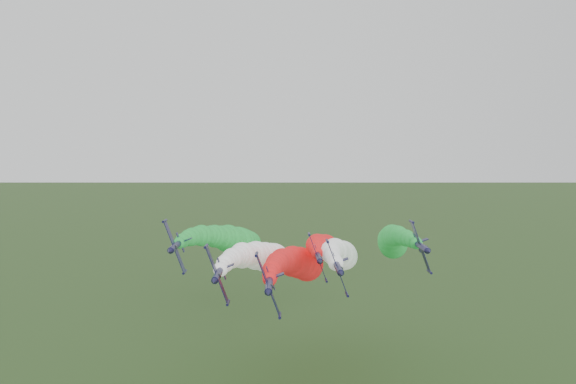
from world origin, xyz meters
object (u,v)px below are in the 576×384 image
jet_inner_right (338,254)px  jet_trail (324,248)px  jet_inner_left (263,257)px  jet_outer_left (232,240)px  jet_lead (296,263)px  jet_outer_right (393,241)px

jet_inner_right → jet_trail: size_ratio=1.00×
jet_inner_left → jet_outer_left: (-7.89, 9.55, 2.47)m
jet_lead → jet_outer_right: jet_outer_right is taller
jet_outer_left → jet_trail: size_ratio=1.00×
jet_inner_right → jet_outer_right: (14.27, 5.94, 2.22)m
jet_trail → jet_outer_left: bearing=-162.4°
jet_lead → jet_trail: size_ratio=1.01×
jet_inner_right → jet_outer_left: 26.27m
jet_inner_left → jet_outer_left: 12.64m
jet_lead → jet_inner_left: jet_inner_left is taller
jet_lead → jet_trail: bearing=70.9°
jet_lead → jet_inner_left: (-7.66, 5.34, 0.24)m
jet_inner_right → jet_inner_left: bearing=-164.5°
jet_lead → jet_inner_right: 14.46m
jet_lead → jet_trail: (7.72, 22.30, -0.45)m
jet_inner_left → jet_inner_right: (17.84, 4.94, -0.09)m
jet_outer_left → jet_trail: bearing=17.6°
jet_inner_right → jet_trail: bearing=101.5°
jet_outer_left → jet_trail: (23.28, 7.40, -3.16)m
jet_inner_left → jet_outer_left: bearing=129.6°
jet_outer_right → jet_trail: jet_outer_right is taller
jet_inner_left → jet_outer_right: (32.11, 10.87, 2.13)m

